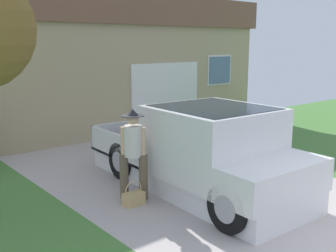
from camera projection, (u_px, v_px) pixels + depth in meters
pickup_truck at (207, 153)px, 7.83m from camera, size 2.23×5.08×1.72m
person_with_hat at (133, 150)px, 7.45m from camera, size 0.43×0.43×1.72m
handbag at (134, 198)px, 7.31m from camera, size 0.39×0.21×0.46m
house_with_garage at (96, 60)px, 15.40m from camera, size 10.60×6.76×4.44m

